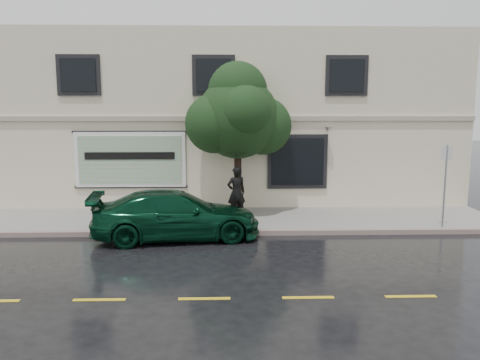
{
  "coord_description": "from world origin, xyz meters",
  "views": [
    {
      "loc": [
        0.5,
        -12.87,
        3.97
      ],
      "look_at": [
        0.91,
        2.2,
        1.66
      ],
      "focal_mm": 35.0,
      "sensor_mm": 36.0,
      "label": 1
    }
  ],
  "objects_px": {
    "car": "(176,215)",
    "fire_hydrant": "(147,213)",
    "street_tree": "(238,118)",
    "pedestrian": "(236,193)"
  },
  "relations": [
    {
      "from": "street_tree",
      "to": "fire_hydrant",
      "type": "relative_size",
      "value": 6.47
    },
    {
      "from": "car",
      "to": "street_tree",
      "type": "relative_size",
      "value": 1.02
    },
    {
      "from": "car",
      "to": "fire_hydrant",
      "type": "distance_m",
      "value": 1.64
    },
    {
      "from": "pedestrian",
      "to": "street_tree",
      "type": "distance_m",
      "value": 2.72
    },
    {
      "from": "car",
      "to": "fire_hydrant",
      "type": "relative_size",
      "value": 6.62
    },
    {
      "from": "street_tree",
      "to": "fire_hydrant",
      "type": "height_order",
      "value": "street_tree"
    },
    {
      "from": "pedestrian",
      "to": "fire_hydrant",
      "type": "height_order",
      "value": "pedestrian"
    },
    {
      "from": "street_tree",
      "to": "fire_hydrant",
      "type": "bearing_deg",
      "value": -151.68
    },
    {
      "from": "pedestrian",
      "to": "street_tree",
      "type": "height_order",
      "value": "street_tree"
    },
    {
      "from": "car",
      "to": "pedestrian",
      "type": "bearing_deg",
      "value": -51.87
    }
  ]
}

